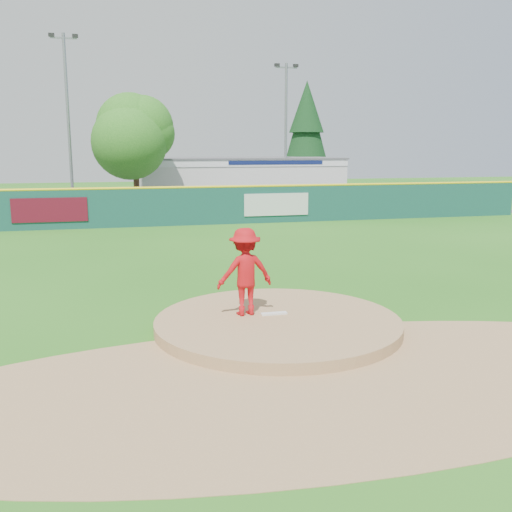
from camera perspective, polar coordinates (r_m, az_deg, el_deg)
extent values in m
plane|color=#286B19|center=(12.91, 2.17, -7.29)|extent=(120.00, 120.00, 0.00)
cylinder|color=#9E774C|center=(12.91, 2.17, -7.29)|extent=(5.50, 5.50, 0.50)
cube|color=white|center=(13.11, 1.81, -5.77)|extent=(0.60, 0.15, 0.04)
cylinder|color=#9E774C|center=(10.24, 6.96, -12.24)|extent=(15.40, 15.40, 0.01)
cube|color=#38383A|center=(39.14, -8.95, 4.74)|extent=(44.00, 16.00, 0.02)
imported|color=red|center=(12.88, -1.11, -1.58)|extent=(1.36, 0.88, 1.99)
imported|color=white|center=(35.55, -6.43, 5.36)|extent=(5.45, 3.49, 1.40)
cube|color=silver|center=(44.86, -1.88, 7.64)|extent=(15.00, 8.00, 3.20)
cube|color=white|center=(40.89, -0.69, 9.31)|extent=(15.00, 0.06, 0.55)
cube|color=#0F194C|center=(41.36, 2.06, 9.32)|extent=(7.00, 0.03, 0.28)
cube|color=#59595B|center=(44.80, -1.90, 9.75)|extent=(15.20, 8.20, 0.12)
cube|color=#5C0D1C|center=(30.02, -19.93, 4.35)|extent=(3.60, 0.04, 1.20)
cube|color=silver|center=(31.07, 2.07, 5.17)|extent=(3.60, 0.04, 1.20)
cube|color=#14443D|center=(30.13, -7.43, 4.92)|extent=(40.00, 0.10, 2.00)
cylinder|color=yellow|center=(30.05, -7.48, 6.82)|extent=(40.00, 0.14, 0.14)
cylinder|color=#382314|center=(36.91, -11.83, 6.30)|extent=(0.36, 0.36, 2.60)
sphere|color=#387F23|center=(36.82, -12.03, 11.36)|extent=(5.60, 5.60, 5.60)
cylinder|color=#382314|center=(50.64, 4.97, 7.05)|extent=(0.40, 0.40, 1.60)
cone|color=#113A16|center=(50.56, 5.06, 12.43)|extent=(4.40, 4.40, 7.90)
cylinder|color=gray|center=(38.90, -18.24, 12.40)|extent=(0.20, 0.20, 11.00)
cube|color=gray|center=(39.45, -18.70, 19.96)|extent=(1.60, 0.10, 0.10)
cube|color=black|center=(39.52, -19.79, 20.10)|extent=(0.35, 0.25, 0.20)
cube|color=black|center=(39.43, -17.64, 20.24)|extent=(0.35, 0.25, 0.20)
cylinder|color=gray|center=(42.66, 2.99, 12.04)|extent=(0.20, 0.20, 10.00)
cube|color=gray|center=(43.03, 3.05, 18.31)|extent=(1.60, 0.10, 0.10)
cube|color=black|center=(42.85, 2.11, 18.55)|extent=(0.35, 0.25, 0.20)
cube|color=black|center=(43.25, 3.99, 18.46)|extent=(0.35, 0.25, 0.20)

